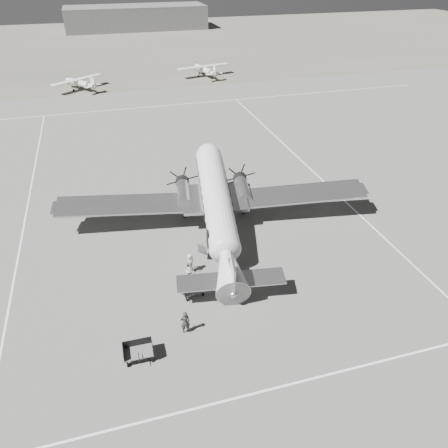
% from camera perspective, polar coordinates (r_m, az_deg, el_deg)
% --- Properties ---
extents(ground, '(260.00, 260.00, 0.00)m').
position_cam_1_polar(ground, '(36.76, 2.49, -2.69)').
color(ground, slate).
rests_on(ground, ground).
extents(taxi_line_near, '(60.00, 0.15, 0.01)m').
position_cam_1_polar(taxi_line_near, '(27.39, 12.23, -18.97)').
color(taxi_line_near, white).
rests_on(taxi_line_near, ground).
extents(taxi_line_right, '(0.15, 80.00, 0.01)m').
position_cam_1_polar(taxi_line_right, '(41.63, 18.38, 0.08)').
color(taxi_line_right, white).
rests_on(taxi_line_right, ground).
extents(taxi_line_left, '(0.15, 60.00, 0.01)m').
position_cam_1_polar(taxi_line_left, '(44.59, -24.48, 0.94)').
color(taxi_line_left, white).
rests_on(taxi_line_left, ground).
extents(taxi_line_horizon, '(90.00, 0.15, 0.01)m').
position_cam_1_polar(taxi_line_horizon, '(72.31, -7.84, 15.06)').
color(taxi_line_horizon, white).
rests_on(taxi_line_horizon, ground).
extents(grass_infield, '(260.00, 90.00, 0.01)m').
position_cam_1_polar(grass_infield, '(125.64, -12.30, 21.96)').
color(grass_infield, '#636053').
rests_on(grass_infield, ground).
extents(hangar_main, '(42.00, 14.00, 6.60)m').
position_cam_1_polar(hangar_main, '(150.27, -11.41, 24.93)').
color(hangar_main, slate).
rests_on(hangar_main, ground).
extents(dc3_airliner, '(30.49, 23.37, 5.31)m').
position_cam_1_polar(dc3_airliner, '(36.71, -0.87, 2.20)').
color(dc3_airliner, '#B3B3B5').
rests_on(dc3_airliner, ground).
extents(light_plane_left, '(12.96, 12.56, 2.09)m').
position_cam_1_polar(light_plane_left, '(84.09, -18.35, 16.97)').
color(light_plane_left, silver).
rests_on(light_plane_left, ground).
extents(light_plane_right, '(12.30, 10.79, 2.21)m').
position_cam_1_polar(light_plane_right, '(89.44, -2.53, 19.35)').
color(light_plane_right, silver).
rests_on(light_plane_right, ground).
extents(baggage_cart_near, '(1.80, 1.40, 0.92)m').
position_cam_1_polar(baggage_cart_near, '(31.52, -4.11, -8.61)').
color(baggage_cart_near, '#585858').
rests_on(baggage_cart_near, ground).
extents(baggage_cart_far, '(1.90, 1.36, 1.06)m').
position_cam_1_polar(baggage_cart_far, '(27.82, -11.13, -16.07)').
color(baggage_cart_far, '#585858').
rests_on(baggage_cart_far, ground).
extents(ground_crew, '(0.64, 0.43, 1.72)m').
position_cam_1_polar(ground_crew, '(28.68, -5.09, -12.64)').
color(ground_crew, '#2B2B2B').
rests_on(ground_crew, ground).
extents(ramp_agent, '(1.07, 1.13, 1.83)m').
position_cam_1_polar(ramp_agent, '(32.56, -4.34, -6.03)').
color(ramp_agent, silver).
rests_on(ramp_agent, ground).
extents(passenger, '(0.79, 0.94, 1.63)m').
position_cam_1_polar(passenger, '(33.42, -4.45, -5.10)').
color(passenger, '#B6B7B4').
rests_on(passenger, ground).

